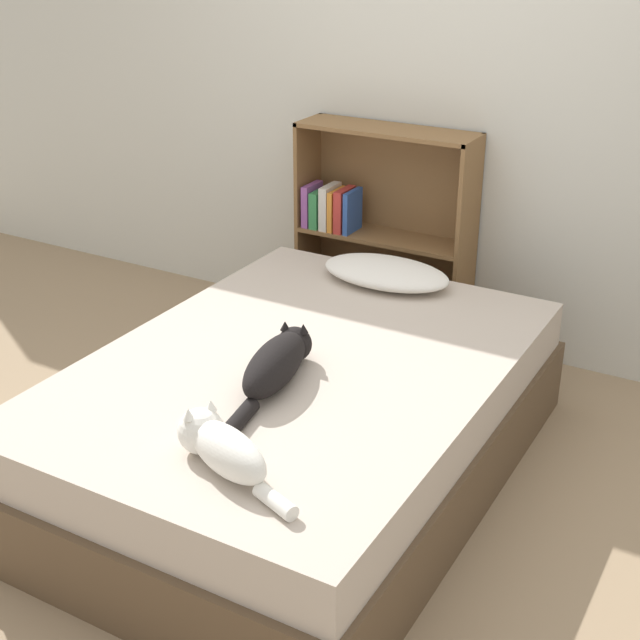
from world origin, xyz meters
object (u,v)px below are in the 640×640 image
object	(u,v)px
cat_dark	(277,363)
bookshelf	(381,230)
cat_light	(221,446)
bed	(300,419)
pillow	(386,273)

from	to	relation	value
cat_dark	bookshelf	distance (m)	1.53
cat_light	bookshelf	xyz separation A→B (m)	(-0.47, 2.01, -0.01)
bed	pillow	world-z (taller)	pillow
cat_dark	bookshelf	xyz separation A→B (m)	(-0.34, 1.49, -0.02)
pillow	bookshelf	size ratio (longest dim) A/B	0.55
cat_light	pillow	bearing A→B (deg)	-61.90
bed	cat_dark	size ratio (longest dim) A/B	3.21
cat_light	cat_dark	world-z (taller)	cat_light
bed	cat_dark	distance (m)	0.37
pillow	cat_light	size ratio (longest dim) A/B	1.17
pillow	cat_light	world-z (taller)	cat_light
pillow	cat_dark	size ratio (longest dim) A/B	0.92
cat_dark	cat_light	bearing A→B (deg)	-175.37
cat_light	bookshelf	bearing A→B (deg)	-56.32
pillow	bookshelf	xyz separation A→B (m)	(-0.27, 0.49, 0.01)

